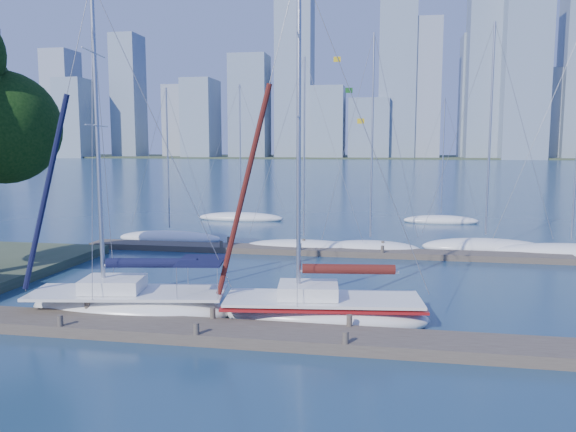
# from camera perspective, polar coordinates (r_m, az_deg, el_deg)

# --- Properties ---
(ground) EXTENTS (700.00, 700.00, 0.00)m
(ground) POSITION_cam_1_polar(r_m,az_deg,el_deg) (20.43, -8.41, -12.07)
(ground) COLOR navy
(ground) RESTS_ON ground
(near_dock) EXTENTS (26.00, 2.00, 0.40)m
(near_dock) POSITION_cam_1_polar(r_m,az_deg,el_deg) (20.36, -8.42, -11.54)
(near_dock) COLOR #473D34
(near_dock) RESTS_ON ground
(far_dock) EXTENTS (30.00, 1.80, 0.36)m
(far_dock) POSITION_cam_1_polar(r_m,az_deg,el_deg) (35.14, 3.03, -3.56)
(far_dock) COLOR #473D34
(far_dock) RESTS_ON ground
(far_shore) EXTENTS (800.00, 100.00, 1.50)m
(far_shore) POSITION_cam_1_polar(r_m,az_deg,el_deg) (338.40, 9.10, 5.90)
(far_shore) COLOR #38472D
(far_shore) RESTS_ON ground
(sailboat_navy) EXTENTS (8.54, 3.96, 13.36)m
(sailboat_navy) POSITION_cam_1_polar(r_m,az_deg,el_deg) (23.30, -15.96, -7.14)
(sailboat_navy) COLOR white
(sailboat_navy) RESTS_ON ground
(sailboat_maroon) EXTENTS (8.28, 3.58, 13.84)m
(sailboat_maroon) POSITION_cam_1_polar(r_m,az_deg,el_deg) (21.63, 3.52, -7.79)
(sailboat_maroon) COLOR white
(sailboat_maroon) RESTS_ON ground
(bg_boat_0) EXTENTS (7.80, 4.69, 11.00)m
(bg_boat_0) POSITION_cam_1_polar(r_m,az_deg,el_deg) (40.65, -11.91, -2.17)
(bg_boat_0) COLOR white
(bg_boat_0) RESTS_ON ground
(bg_boat_2) EXTENTS (8.04, 3.57, 12.51)m
(bg_boat_2) POSITION_cam_1_polar(r_m,az_deg,el_deg) (36.25, 1.62, -3.13)
(bg_boat_2) COLOR white
(bg_boat_2) RESTS_ON ground
(bg_boat_3) EXTENTS (6.69, 4.22, 13.88)m
(bg_boat_3) POSITION_cam_1_polar(r_m,az_deg,el_deg) (36.03, 8.35, -3.20)
(bg_boat_3) COLOR white
(bg_boat_3) RESTS_ON ground
(bg_boat_4) EXTENTS (8.12, 3.33, 14.60)m
(bg_boat_4) POSITION_cam_1_polar(r_m,az_deg,el_deg) (38.04, 19.39, -2.96)
(bg_boat_4) COLOR white
(bg_boat_4) RESTS_ON ground
(bg_boat_5) EXTENTS (9.22, 2.55, 14.22)m
(bg_boat_5) POSITION_cam_1_polar(r_m,az_deg,el_deg) (38.19, 26.79, -3.32)
(bg_boat_5) COLOR white
(bg_boat_5) RESTS_ON ground
(bg_boat_6) EXTENTS (8.10, 4.57, 12.45)m
(bg_boat_6) POSITION_cam_1_polar(r_m,az_deg,el_deg) (51.22, -4.81, -0.14)
(bg_boat_6) COLOR white
(bg_boat_6) RESTS_ON ground
(bg_boat_7) EXTENTS (6.71, 3.42, 11.09)m
(bg_boat_7) POSITION_cam_1_polar(r_m,az_deg,el_deg) (50.97, 15.27, -0.41)
(bg_boat_7) COLOR white
(bg_boat_7) RESTS_ON ground
(skyline) EXTENTS (502.76, 51.31, 120.96)m
(skyline) POSITION_cam_1_polar(r_m,az_deg,el_deg) (310.27, 12.14, 12.48)
(skyline) COLOR gray
(skyline) RESTS_ON ground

